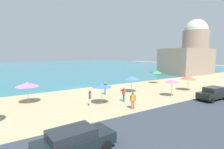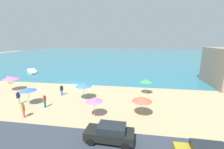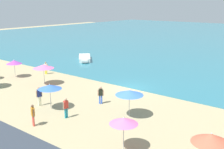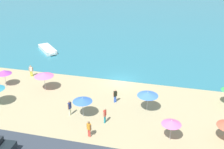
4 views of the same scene
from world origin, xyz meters
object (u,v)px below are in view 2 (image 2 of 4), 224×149
beach_umbrella_1 (142,99)px  parked_car_1 (110,133)px  beach_umbrella_2 (84,85)px  bather_3 (8,79)px  bather_2 (23,109)px  bather_0 (62,89)px  beach_umbrella_4 (94,100)px  bather_4 (45,100)px  beach_umbrella_0 (11,78)px  beach_umbrella_5 (28,89)px  bather_1 (18,97)px  skiff_nearshore (32,71)px  beach_umbrella_7 (146,81)px

beach_umbrella_1 → parked_car_1: size_ratio=0.56×
beach_umbrella_2 → bather_3: 17.98m
bather_2 → bather_0: bearing=82.7°
beach_umbrella_1 → beach_umbrella_4: (-5.20, -1.16, 0.04)m
beach_umbrella_4 → bather_4: size_ratio=1.30×
beach_umbrella_0 → beach_umbrella_2: beach_umbrella_0 is taller
beach_umbrella_0 → beach_umbrella_4: bearing=-21.9°
beach_umbrella_4 → beach_umbrella_5: bearing=169.1°
bather_4 → beach_umbrella_4: bearing=-10.6°
beach_umbrella_4 → beach_umbrella_0: bearing=158.1°
bather_3 → parked_car_1: bather_3 is taller
bather_1 → skiff_nearshore: (-11.48, 18.09, -0.64)m
bather_0 → bather_1: 5.71m
beach_umbrella_0 → skiff_nearshore: (-6.14, 13.28, -1.78)m
beach_umbrella_5 → bather_1: bearing=-176.4°
beach_umbrella_0 → beach_umbrella_7: beach_umbrella_7 is taller
beach_umbrella_7 → skiff_nearshore: (-28.46, 11.62, -1.78)m
beach_umbrella_1 → bather_2: bearing=-168.9°
beach_umbrella_4 → skiff_nearshore: beach_umbrella_4 is taller
bather_2 → bather_3: size_ratio=1.05×
skiff_nearshore → parked_car_1: bearing=-43.7°
bather_2 → beach_umbrella_5: bearing=118.8°
bather_0 → skiff_nearshore: (-15.62, 14.17, -0.58)m
beach_umbrella_5 → beach_umbrella_7: 16.76m
beach_umbrella_7 → bather_3: beach_umbrella_7 is taller
bather_1 → bather_4: (4.09, -0.45, -0.04)m
bather_0 → parked_car_1: bearing=-46.2°
beach_umbrella_2 → bather_1: beach_umbrella_2 is taller
beach_umbrella_7 → skiff_nearshore: beach_umbrella_7 is taller
bather_2 → bather_3: bather_2 is taller
beach_umbrella_7 → bather_1: size_ratio=1.35×
bather_3 → parked_car_1: size_ratio=0.40×
beach_umbrella_7 → beach_umbrella_5: bearing=-157.6°
parked_car_1 → skiff_nearshore: 34.38m
beach_umbrella_5 → bather_3: (-10.62, 8.03, -1.16)m
beach_umbrella_4 → beach_umbrella_7: beach_umbrella_7 is taller
beach_umbrella_4 → skiff_nearshore: (-22.39, 19.82, -1.64)m
beach_umbrella_4 → skiff_nearshore: size_ratio=0.46×
beach_umbrella_1 → bather_4: beach_umbrella_1 is taller
beach_umbrella_7 → parked_car_1: beach_umbrella_7 is taller
beach_umbrella_5 → beach_umbrella_7: beach_umbrella_7 is taller
bather_4 → beach_umbrella_2: bearing=41.1°
beach_umbrella_5 → beach_umbrella_0: bearing=145.3°
beach_umbrella_7 → bather_2: 16.79m
beach_umbrella_1 → bather_0: beach_umbrella_1 is taller
bather_1 → beach_umbrella_7: bearing=20.9°
bather_0 → parked_car_1: 13.31m
beach_umbrella_7 → bather_0: size_ratio=1.43×
beach_umbrella_5 → beach_umbrella_7: (15.50, 6.38, 0.07)m
bather_1 → bather_2: bather_1 is taller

